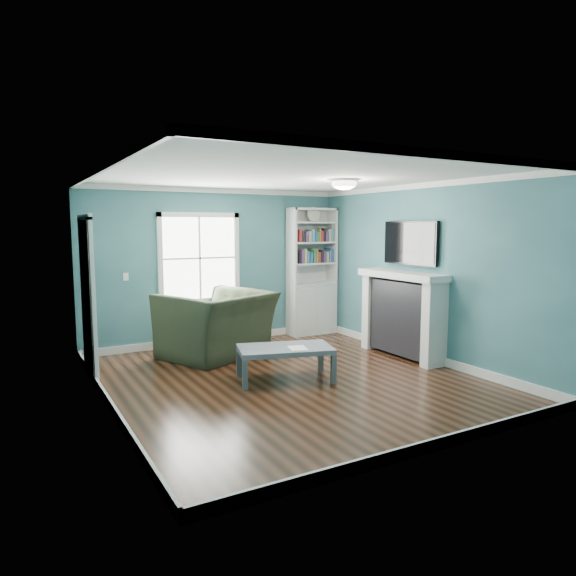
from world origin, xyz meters
TOP-DOWN VIEW (x-y plane):
  - floor at (0.00, 0.00)m, footprint 5.00×5.00m
  - room_walls at (0.00, 0.00)m, footprint 5.00×5.00m
  - trim at (0.00, 0.00)m, footprint 4.50×5.00m
  - window at (-0.30, 2.49)m, footprint 1.40×0.06m
  - bookshelf at (1.77, 2.30)m, footprint 0.90×0.35m
  - fireplace at (2.08, 0.20)m, footprint 0.44×1.58m
  - tv at (2.20, 0.20)m, footprint 0.06×1.10m
  - door at (-2.22, 1.40)m, footprint 0.12×0.98m
  - ceiling_fixture at (0.90, 0.10)m, footprint 0.38×0.38m
  - light_switch at (-1.50, 2.48)m, footprint 0.08×0.01m
  - recliner at (-0.36, 1.60)m, footprint 1.77×1.50m
  - coffee_table at (-0.05, 0.03)m, footprint 1.33×0.97m
  - paper_sheet at (0.06, -0.11)m, footprint 0.28×0.32m

SIDE VIEW (x-z plane):
  - floor at x=0.00m, z-range 0.00..0.00m
  - coffee_table at x=-0.05m, z-range 0.16..0.59m
  - paper_sheet at x=0.06m, z-range 0.43..0.44m
  - fireplace at x=2.08m, z-range -0.01..1.29m
  - recliner at x=-0.36m, z-range 0.00..1.32m
  - bookshelf at x=1.77m, z-range -0.23..2.08m
  - door at x=-2.22m, z-range -0.01..2.16m
  - light_switch at x=-1.50m, z-range 1.14..1.26m
  - trim at x=0.00m, z-range -0.06..2.54m
  - window at x=-0.30m, z-range 0.70..2.20m
  - room_walls at x=0.00m, z-range -0.92..4.08m
  - tv at x=2.20m, z-range 1.40..2.05m
  - ceiling_fixture at x=0.90m, z-range 2.47..2.63m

